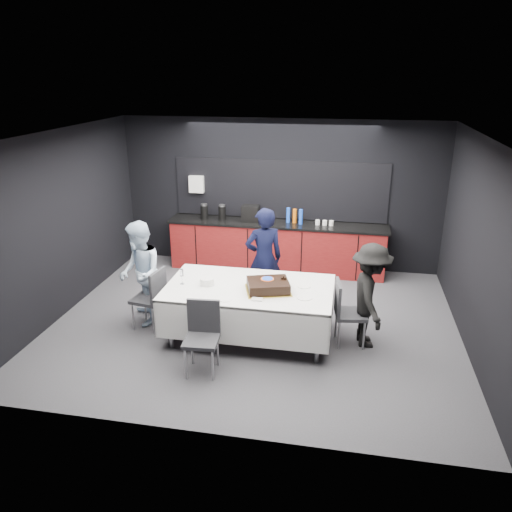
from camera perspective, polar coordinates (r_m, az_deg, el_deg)
The scene contains 18 objects.
ground at distance 7.65m, azimuth -0.14°, elevation -7.64°, with size 6.00×6.00×0.00m, color #414146.
room_shell at distance 6.96m, azimuth -0.15°, elevation 5.95°, with size 6.04×5.04×2.82m.
kitchenette at distance 9.44m, azimuth 2.30°, elevation 1.56°, with size 4.10×0.64×2.05m.
party_table at distance 7.01m, azimuth -0.76°, elevation -4.55°, with size 2.32×1.32×0.78m.
cake_assembly at distance 6.80m, azimuth 1.40°, elevation -3.42°, with size 0.71×0.64×0.18m.
plate_stack at distance 7.03m, azimuth -5.62°, elevation -2.90°, with size 0.20×0.20×0.10m, color white.
loose_plate_near at distance 6.59m, azimuth -3.55°, elevation -4.92°, with size 0.19×0.19×0.01m, color white.
loose_plate_right_a at distance 6.99m, azimuth 5.50°, elevation -3.45°, with size 0.18×0.18×0.01m, color white.
loose_plate_right_b at distance 6.65m, azimuth 5.56°, elevation -4.75°, with size 0.20×0.20×0.01m, color white.
loose_plate_far at distance 7.36m, azimuth 0.31°, elevation -2.08°, with size 0.20×0.20×0.01m, color white.
fork_pile at distance 6.55m, azimuth 0.13°, elevation -4.98°, with size 0.14×0.09×0.02m, color white.
champagne_flute at distance 7.05m, azimuth -8.50°, elevation -2.00°, with size 0.06×0.06×0.22m.
chair_left at distance 7.45m, azimuth -11.77°, elevation -4.34°, with size 0.48×0.48×0.92m.
chair_right at distance 6.99m, azimuth 10.17°, elevation -5.93°, with size 0.48×0.48×0.92m.
chair_near at distance 6.35m, azimuth -6.15°, elevation -8.58°, with size 0.45×0.45×0.92m.
person_center at distance 7.82m, azimuth 0.91°, elevation -0.33°, with size 0.60×0.40×1.65m, color black.
person_left at distance 7.56m, azimuth -13.10°, elevation -1.98°, with size 0.76×0.59×1.57m, color silver.
person_right at distance 6.96m, azimuth 12.88°, elevation -4.44°, with size 0.95×0.55×1.47m, color black.
Camera 1 is at (1.27, -6.62, 3.62)m, focal length 35.00 mm.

